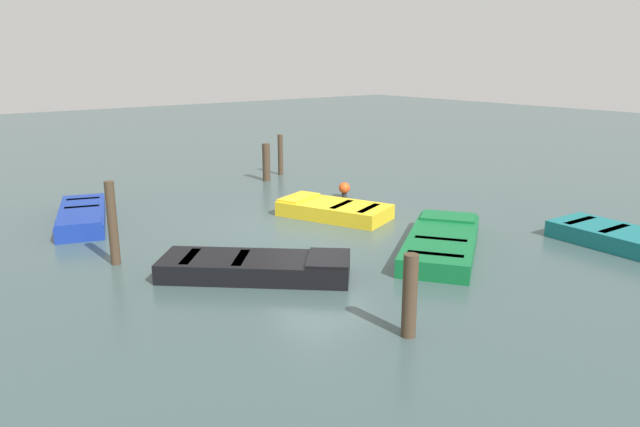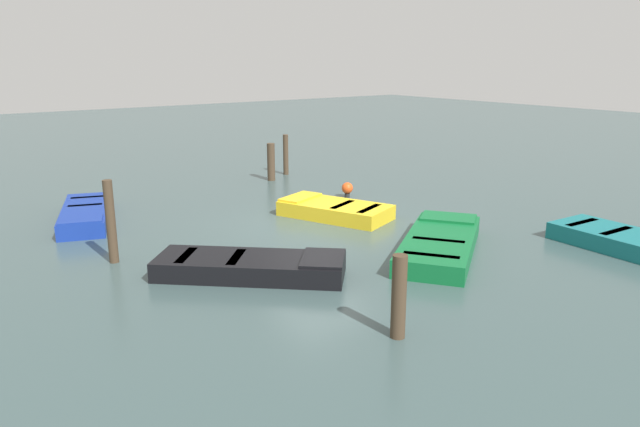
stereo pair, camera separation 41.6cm
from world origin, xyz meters
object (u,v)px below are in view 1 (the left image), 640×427
object	(u,v)px
rowboat_black	(257,266)
rowboat_blue	(82,216)
rowboat_green	(442,242)
rowboat_yellow	(334,210)
mooring_piling_center	(266,162)
marker_buoy	(344,188)
mooring_piling_near_left	(410,296)
mooring_piling_mid_right	(113,223)
mooring_piling_near_right	(280,155)
rowboat_teal	(624,238)

from	to	relation	value
rowboat_black	rowboat_blue	distance (m)	6.43
rowboat_green	rowboat_blue	distance (m)	9.45
rowboat_yellow	mooring_piling_center	xyz separation A→B (m)	(-5.37, 1.28, 0.45)
rowboat_blue	marker_buoy	world-z (taller)	marker_buoy
rowboat_yellow	marker_buoy	bearing A→B (deg)	-68.71
mooring_piling_near_left	mooring_piling_mid_right	xyz separation A→B (m)	(-6.27, -2.48, 0.22)
mooring_piling_near_left	marker_buoy	xyz separation A→B (m)	(-8.04, 5.48, -0.40)
mooring_piling_near_right	marker_buoy	world-z (taller)	mooring_piling_near_right
marker_buoy	mooring_piling_near_left	bearing A→B (deg)	-34.27
rowboat_black	mooring_piling_center	bearing A→B (deg)	98.23
mooring_piling_near_left	mooring_piling_mid_right	bearing A→B (deg)	-158.39
mooring_piling_near_left	rowboat_black	bearing A→B (deg)	-172.61
rowboat_teal	mooring_piling_center	world-z (taller)	mooring_piling_center
rowboat_green	mooring_piling_center	distance (m)	9.31
rowboat_green	mooring_piling_mid_right	distance (m)	7.29
rowboat_green	rowboat_black	world-z (taller)	same
rowboat_green	mooring_piling_mid_right	xyz separation A→B (m)	(-3.75, -6.21, 0.70)
marker_buoy	mooring_piling_center	bearing A→B (deg)	-171.87
rowboat_green	mooring_piling_mid_right	size ratio (longest dim) A/B	2.26
rowboat_yellow	rowboat_green	size ratio (longest dim) A/B	0.81
rowboat_yellow	mooring_piling_mid_right	distance (m)	6.19
marker_buoy	rowboat_black	bearing A→B (deg)	-54.31
rowboat_black	mooring_piling_near_right	bearing A→B (deg)	95.52
rowboat_green	marker_buoy	size ratio (longest dim) A/B	8.60
rowboat_teal	rowboat_yellow	distance (m)	7.27
mooring_piling_mid_right	marker_buoy	size ratio (longest dim) A/B	3.80
rowboat_green	mooring_piling_center	bearing A→B (deg)	47.39
rowboat_teal	mooring_piling_near_left	xyz separation A→B (m)	(0.08, -7.32, 0.47)
rowboat_blue	mooring_piling_near_left	world-z (taller)	mooring_piling_near_left
rowboat_green	mooring_piling_near_left	size ratio (longest dim) A/B	2.99
rowboat_teal	mooring_piling_mid_right	xyz separation A→B (m)	(-6.19, -9.80, 0.70)
mooring_piling_center	mooring_piling_mid_right	bearing A→B (deg)	-53.61
rowboat_black	mooring_piling_near_left	size ratio (longest dim) A/B	2.67
rowboat_teal	marker_buoy	distance (m)	8.17
mooring_piling_near_left	mooring_piling_mid_right	world-z (taller)	mooring_piling_mid_right
rowboat_green	rowboat_black	xyz separation A→B (m)	(-1.23, -4.22, 0.00)
rowboat_yellow	rowboat_blue	size ratio (longest dim) A/B	0.88
rowboat_blue	marker_buoy	xyz separation A→B (m)	(1.95, 7.54, 0.07)
rowboat_yellow	marker_buoy	world-z (taller)	marker_buoy
rowboat_green	mooring_piling_near_left	xyz separation A→B (m)	(2.52, -3.73, 0.47)
rowboat_blue	mooring_piling_near_right	xyz separation A→B (m)	(-2.37, 8.05, 0.54)
rowboat_teal	rowboat_blue	bearing A→B (deg)	-133.69
rowboat_blue	mooring_piling_near_left	bearing A→B (deg)	30.41
mooring_piling_center	rowboat_green	bearing A→B (deg)	-7.53
mooring_piling_near_right	marker_buoy	size ratio (longest dim) A/B	3.15
mooring_piling_near_left	mooring_piling_mid_right	size ratio (longest dim) A/B	0.76
rowboat_teal	mooring_piling_center	size ratio (longest dim) A/B	2.43
rowboat_yellow	mooring_piling_center	bearing A→B (deg)	-34.81
mooring_piling_near_right	mooring_piling_center	bearing A→B (deg)	-59.07
rowboat_green	rowboat_black	distance (m)	4.40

